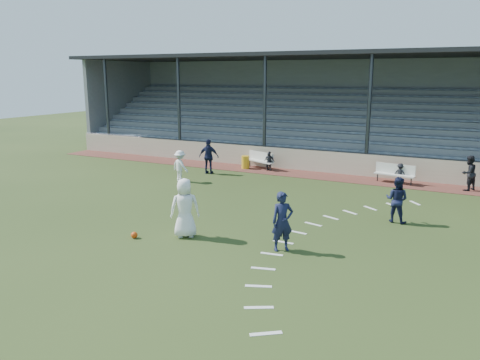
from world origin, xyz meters
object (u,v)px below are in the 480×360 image
at_px(player_white_lead, 185,208).
at_px(player_navy_lead, 282,222).
at_px(bench_left, 261,159).
at_px(bench_right, 395,172).
at_px(official, 469,173).
at_px(trash_bin, 245,162).
at_px(football, 134,235).

relative_size(player_white_lead, player_navy_lead, 1.07).
distance_m(bench_left, player_white_lead, 12.18).
relative_size(bench_right, official, 1.23).
xyz_separation_m(bench_right, trash_bin, (-8.36, -0.06, -0.20)).
bearing_deg(official, bench_right, -54.31).
relative_size(trash_bin, football, 3.33).
distance_m(bench_right, player_white_lead, 12.56).
height_order(bench_left, player_navy_lead, player_navy_lead).
bearing_deg(player_white_lead, player_navy_lead, 150.01).
distance_m(trash_bin, official, 11.70).
bearing_deg(bench_right, official, 7.76).
relative_size(bench_left, football, 9.05).
height_order(player_white_lead, player_navy_lead, player_white_lead).
distance_m(football, official, 15.75).
xyz_separation_m(bench_right, official, (3.33, -0.11, 0.27)).
distance_m(trash_bin, player_white_lead, 11.94).
distance_m(trash_bin, football, 12.52).
bearing_deg(trash_bin, bench_left, 30.21).
height_order(player_white_lead, official, player_white_lead).
bearing_deg(football, bench_left, 95.09).
relative_size(football, player_white_lead, 0.11).
xyz_separation_m(football, player_white_lead, (1.44, 0.92, 0.89)).
height_order(player_navy_lead, official, player_navy_lead).
height_order(bench_left, football, bench_left).
bearing_deg(bench_left, trash_bin, -128.16).
xyz_separation_m(bench_left, player_navy_lead, (5.97, -11.60, 0.35)).
bearing_deg(official, football, -0.86).
bearing_deg(bench_left, player_white_lead, -56.14).
height_order(bench_left, player_white_lead, player_white_lead).
bearing_deg(football, player_white_lead, 32.70).
height_order(bench_right, official, official).
bearing_deg(bench_left, bench_right, 18.71).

